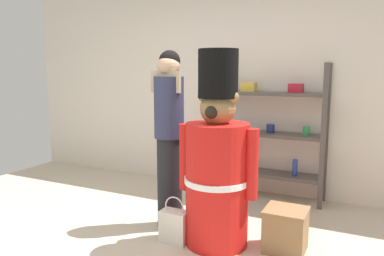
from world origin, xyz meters
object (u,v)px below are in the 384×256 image
(shopping_bag, at_px, (174,226))
(display_crate, at_px, (286,230))
(merchandise_shelf, at_px, (270,131))
(teddy_bear_guard, at_px, (217,167))
(person_shopper, at_px, (169,134))

(shopping_bag, relative_size, display_crate, 1.15)
(merchandise_shelf, bearing_deg, display_crate, -69.56)
(teddy_bear_guard, xyz_separation_m, display_crate, (0.57, 0.13, -0.51))
(person_shopper, bearing_deg, teddy_bear_guard, -15.44)
(merchandise_shelf, height_order, person_shopper, person_shopper)
(merchandise_shelf, xyz_separation_m, person_shopper, (-0.65, -1.26, 0.11))
(merchandise_shelf, relative_size, person_shopper, 0.94)
(merchandise_shelf, relative_size, teddy_bear_guard, 0.95)
(teddy_bear_guard, bearing_deg, person_shopper, 164.56)
(merchandise_shelf, distance_m, teddy_bear_guard, 1.42)
(shopping_bag, distance_m, display_crate, 0.96)
(shopping_bag, bearing_deg, display_crate, 16.40)
(display_crate, bearing_deg, shopping_bag, -163.60)
(teddy_bear_guard, xyz_separation_m, shopping_bag, (-0.35, -0.14, -0.54))
(teddy_bear_guard, distance_m, shopping_bag, 0.66)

